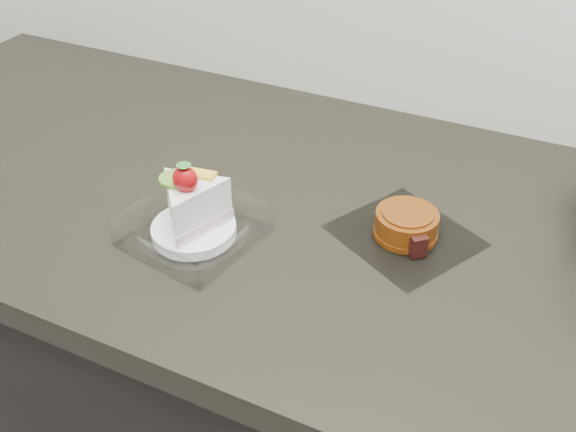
# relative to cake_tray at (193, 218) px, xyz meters

# --- Properties ---
(cake_tray) EXTENTS (0.17, 0.17, 0.11)m
(cake_tray) POSITION_rel_cake_tray_xyz_m (0.00, 0.00, 0.00)
(cake_tray) COLOR white
(cake_tray) RESTS_ON counter
(mooncake_wrap) EXTENTS (0.21, 0.20, 0.04)m
(mooncake_wrap) POSITION_rel_cake_tray_xyz_m (0.24, 0.12, -0.02)
(mooncake_wrap) COLOR white
(mooncake_wrap) RESTS_ON counter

